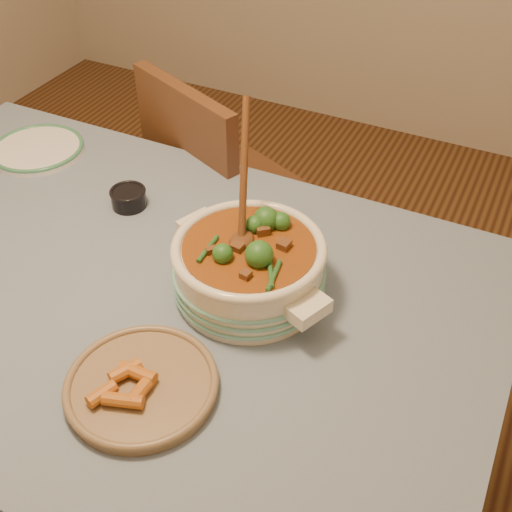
{
  "coord_description": "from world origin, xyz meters",
  "views": [
    {
      "loc": [
        0.74,
        -0.82,
        1.75
      ],
      "look_at": [
        0.29,
        0.09,
        0.87
      ],
      "focal_mm": 45.0,
      "sensor_mm": 36.0,
      "label": 1
    }
  ],
  "objects": [
    {
      "name": "white_plate",
      "position": [
        -0.54,
        0.34,
        0.77
      ],
      "size": [
        0.29,
        0.29,
        0.02
      ],
      "rotation": [
        0.0,
        0.0,
        -0.11
      ],
      "color": "white",
      "rests_on": "dining_table"
    },
    {
      "name": "condiment_bowl",
      "position": [
        -0.15,
        0.24,
        0.78
      ],
      "size": [
        0.1,
        0.1,
        0.05
      ],
      "rotation": [
        0.0,
        0.0,
        0.06
      ],
      "color": "black",
      "rests_on": "dining_table"
    },
    {
      "name": "stew_casserole",
      "position": [
        0.27,
        0.09,
        0.84
      ],
      "size": [
        0.42,
        0.42,
        0.39
      ],
      "rotation": [
        0.0,
        0.0,
        -0.39
      ],
      "color": "#EFE4C8",
      "rests_on": "dining_table"
    },
    {
      "name": "fried_plate",
      "position": [
        0.21,
        -0.24,
        0.78
      ],
      "size": [
        0.29,
        0.29,
        0.05
      ],
      "rotation": [
        0.0,
        0.0,
        0.01
      ],
      "color": "#886B4B",
      "rests_on": "dining_table"
    },
    {
      "name": "dining_table",
      "position": [
        0.0,
        0.0,
        0.66
      ],
      "size": [
        1.68,
        1.08,
        0.76
      ],
      "color": "brown",
      "rests_on": "floor"
    },
    {
      "name": "chair_far",
      "position": [
        -0.12,
        0.67,
        0.53
      ],
      "size": [
        0.58,
        0.58,
        0.94
      ],
      "rotation": [
        0.0,
        0.0,
        2.73
      ],
      "color": "brown",
      "rests_on": "floor"
    },
    {
      "name": "floor",
      "position": [
        0.0,
        0.0,
        0.0
      ],
      "size": [
        4.5,
        4.5,
        0.0
      ],
      "primitive_type": "plane",
      "color": "#3E1F11",
      "rests_on": "ground"
    }
  ]
}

